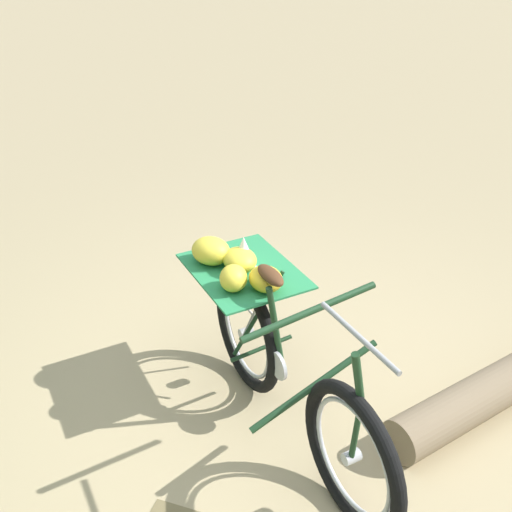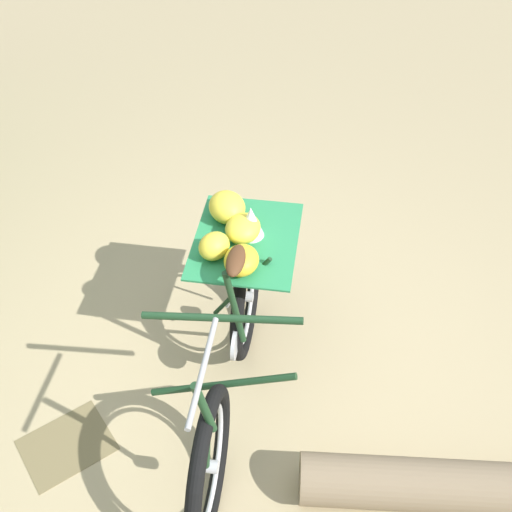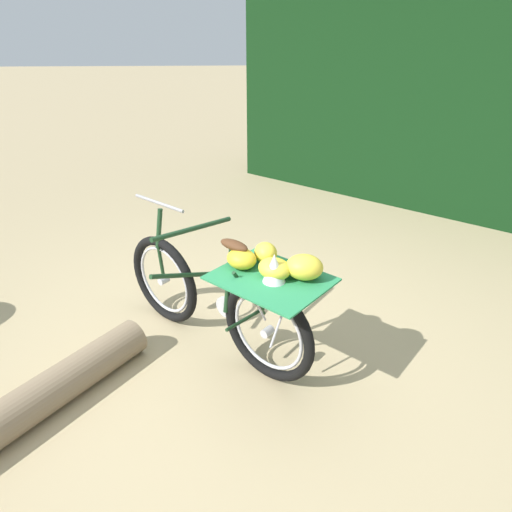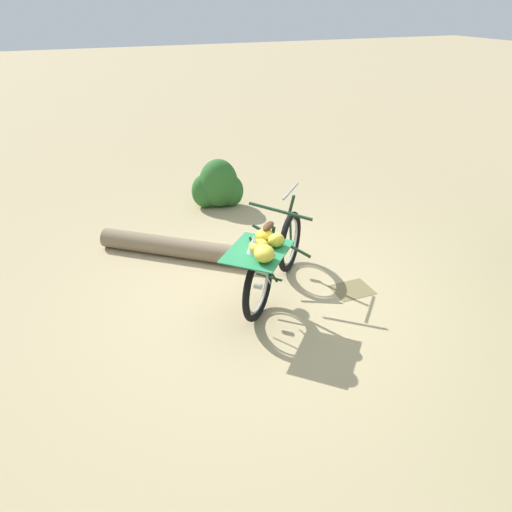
{
  "view_description": "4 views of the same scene",
  "coord_description": "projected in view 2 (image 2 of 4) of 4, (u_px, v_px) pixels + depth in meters",
  "views": [
    {
      "loc": [
        2.38,
        0.73,
        2.53
      ],
      "look_at": [
        -0.26,
        -0.16,
        0.93
      ],
      "focal_mm": 42.97,
      "sensor_mm": 36.0,
      "label": 1
    },
    {
      "loc": [
        1.04,
        1.8,
        2.98
      ],
      "look_at": [
        -0.33,
        -0.16,
        0.74
      ],
      "focal_mm": 44.45,
      "sensor_mm": 36.0,
      "label": 2
    },
    {
      "loc": [
        -2.66,
        -0.02,
        2.13
      ],
      "look_at": [
        -0.38,
        -0.17,
        0.95
      ],
      "focal_mm": 30.94,
      "sensor_mm": 36.0,
      "label": 3
    },
    {
      "loc": [
        -1.86,
        -3.95,
        2.93
      ],
      "look_at": [
        -0.38,
        -0.32,
        0.76
      ],
      "focal_mm": 33.17,
      "sensor_mm": 36.0,
      "label": 4
    }
  ],
  "objects": [
    {
      "name": "ground_plane",
      "position": [
        224.0,
        391.0,
        3.55
      ],
      "size": [
        60.0,
        60.0,
        0.0
      ],
      "primitive_type": "plane",
      "color": "tan"
    },
    {
      "name": "bicycle",
      "position": [
        232.0,
        333.0,
        3.21
      ],
      "size": [
        1.44,
        1.5,
        1.03
      ],
      "rotation": [
        0.0,
        0.0,
        0.81
      ],
      "color": "black",
      "rests_on": "ground_plane"
    },
    {
      "name": "leaf_litter_patch",
      "position": [
        67.0,
        445.0,
        3.3
      ],
      "size": [
        0.44,
        0.36,
        0.01
      ],
      "primitive_type": "cube",
      "color": "olive",
      "rests_on": "ground_plane"
    }
  ]
}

